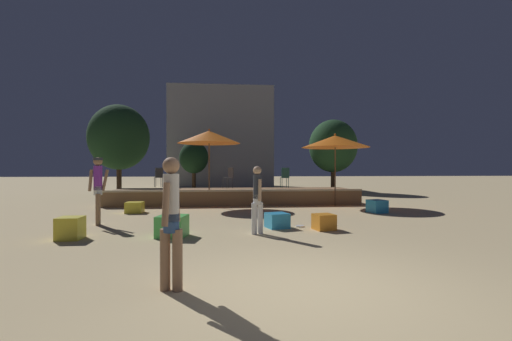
{
  "coord_description": "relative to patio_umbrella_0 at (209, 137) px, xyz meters",
  "views": [
    {
      "loc": [
        -1.14,
        -4.36,
        1.57
      ],
      "look_at": [
        0.0,
        7.73,
        1.48
      ],
      "focal_mm": 24.0,
      "sensor_mm": 36.0,
      "label": 1
    }
  ],
  "objects": [
    {
      "name": "cube_seat_2",
      "position": [
        -2.52,
        -1.78,
        -2.65
      ],
      "size": [
        0.57,
        0.57,
        0.38
      ],
      "rotation": [
        0.0,
        0.0,
        0.01
      ],
      "color": "yellow",
      "rests_on": "ground"
    },
    {
      "name": "background_tree_1",
      "position": [
        -1.6,
        11.44,
        -0.5
      ],
      "size": [
        2.13,
        2.13,
        3.53
      ],
      "color": "#3D2B1C",
      "rests_on": "ground"
    },
    {
      "name": "cube_seat_3",
      "position": [
        5.97,
        -2.54,
        -2.61
      ],
      "size": [
        0.66,
        0.66,
        0.45
      ],
      "rotation": [
        0.0,
        0.0,
        0.24
      ],
      "color": "#2D9EDB",
      "rests_on": "ground"
    },
    {
      "name": "wooden_deck",
      "position": [
        1.08,
        1.32,
        -2.53
      ],
      "size": [
        10.7,
        2.9,
        0.69
      ],
      "color": "olive",
      "rests_on": "ground"
    },
    {
      "name": "bistro_chair_0",
      "position": [
        -2.39,
        1.99,
        -1.61
      ],
      "size": [
        0.45,
        0.45,
        0.9
      ],
      "rotation": [
        0.0,
        0.0,
        3.54
      ],
      "color": "#2D3338",
      "rests_on": "wooden_deck"
    },
    {
      "name": "person_1",
      "position": [
        -0.07,
        -9.66,
        -1.91
      ],
      "size": [
        0.29,
        0.49,
        1.71
      ],
      "rotation": [
        0.0,
        0.0,
        2.89
      ],
      "color": "#997051",
      "rests_on": "ground"
    },
    {
      "name": "frisbee_disc",
      "position": [
        2.63,
        -5.13,
        -2.82
      ],
      "size": [
        0.24,
        0.24,
        0.03
      ],
      "color": "white",
      "rests_on": "ground"
    },
    {
      "name": "patio_umbrella_1",
      "position": [
        5.23,
        -0.22,
        -0.16
      ],
      "size": [
        2.8,
        2.8,
        3.01
      ],
      "color": "brown",
      "rests_on": "ground"
    },
    {
      "name": "bistro_chair_1",
      "position": [
        3.34,
        1.07,
        -1.61
      ],
      "size": [
        0.4,
        0.4,
        0.9
      ],
      "rotation": [
        0.0,
        0.0,
        3.24
      ],
      "color": "#1E4C47",
      "rests_on": "wooden_deck"
    },
    {
      "name": "person_2",
      "position": [
        -2.85,
        -4.33,
        -1.76
      ],
      "size": [
        0.52,
        0.3,
        1.87
      ],
      "rotation": [
        0.0,
        0.0,
        1.92
      ],
      "color": "#997051",
      "rests_on": "ground"
    },
    {
      "name": "cube_seat_5",
      "position": [
        -2.77,
        -6.24,
        -2.59
      ],
      "size": [
        0.5,
        0.5,
        0.49
      ],
      "rotation": [
        0.0,
        0.0,
        0.01
      ],
      "color": "yellow",
      "rests_on": "ground"
    },
    {
      "name": "ground_plane",
      "position": [
        1.74,
        -9.75,
        -2.84
      ],
      "size": [
        120.0,
        120.0,
        0.0
      ],
      "primitive_type": "plane",
      "color": "#D1B784"
    },
    {
      "name": "cube_seat_4",
      "position": [
        1.99,
        -5.23,
        -2.65
      ],
      "size": [
        0.65,
        0.65,
        0.39
      ],
      "rotation": [
        0.0,
        0.0,
        0.28
      ],
      "color": "#2D9EDB",
      "rests_on": "ground"
    },
    {
      "name": "distant_building",
      "position": [
        0.38,
        15.28,
        1.36
      ],
      "size": [
        8.68,
        3.04,
        8.39
      ],
      "color": "gray",
      "rests_on": "ground"
    },
    {
      "name": "person_0",
      "position": [
        1.39,
        -6.03,
        -1.98
      ],
      "size": [
        0.28,
        0.42,
        1.61
      ],
      "rotation": [
        0.0,
        0.0,
        3.44
      ],
      "color": "white",
      "rests_on": "ground"
    },
    {
      "name": "background_tree_2",
      "position": [
        7.74,
        7.75,
        0.18
      ],
      "size": [
        3.13,
        3.13,
        4.75
      ],
      "color": "#3D2B1C",
      "rests_on": "ground"
    },
    {
      "name": "cube_seat_1",
      "position": [
        3.14,
        -5.62,
        -2.64
      ],
      "size": [
        0.57,
        0.57,
        0.4
      ],
      "rotation": [
        0.0,
        0.0,
        0.2
      ],
      "color": "orange",
      "rests_on": "ground"
    },
    {
      "name": "cube_seat_0",
      "position": [
        -0.58,
        -6.16,
        -2.6
      ],
      "size": [
        0.73,
        0.73,
        0.48
      ],
      "rotation": [
        0.0,
        0.0,
        -0.19
      ],
      "color": "#4CC651",
      "rests_on": "ground"
    },
    {
      "name": "background_tree_0",
      "position": [
        -5.43,
        6.3,
        0.51
      ],
      "size": [
        3.41,
        3.41,
        5.23
      ],
      "color": "#3D2B1C",
      "rests_on": "ground"
    },
    {
      "name": "patio_umbrella_0",
      "position": [
        0.0,
        0.0,
        0.0
      ],
      "size": [
        2.56,
        2.56,
        3.18
      ],
      "color": "brown",
      "rests_on": "ground"
    },
    {
      "name": "bistro_chair_2",
      "position": [
        0.84,
        0.95,
        -1.61
      ],
      "size": [
        0.48,
        0.48,
        0.9
      ],
      "rotation": [
        0.0,
        0.0,
        5.33
      ],
      "color": "#47474C",
      "rests_on": "wooden_deck"
    }
  ]
}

